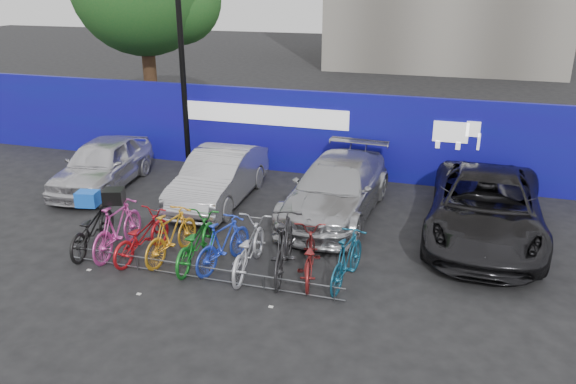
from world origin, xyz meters
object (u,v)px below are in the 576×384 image
at_px(car_3, 485,207).
at_px(bike_8, 309,255).
at_px(bike_rack, 199,272).
at_px(bike_5, 223,243).
at_px(bike_7, 284,246).
at_px(car_1, 219,177).
at_px(car_0, 102,164).
at_px(bike_1, 117,228).
at_px(bike_4, 195,242).
at_px(bike_3, 171,235).
at_px(bike_6, 248,248).
at_px(bike_9, 347,259).
at_px(lamppost, 182,56).
at_px(bike_0, 92,228).
at_px(bike_2, 141,236).
at_px(car_2, 337,188).

bearing_deg(car_3, bike_8, -136.99).
bearing_deg(bike_rack, bike_5, 67.86).
distance_m(bike_7, bike_8, 0.49).
bearing_deg(car_1, car_0, 177.16).
xyz_separation_m(bike_1, bike_5, (2.30, 0.07, -0.05)).
distance_m(car_3, bike_1, 7.75).
bearing_deg(bike_rack, bike_8, 19.86).
distance_m(car_0, bike_4, 5.43).
relative_size(bike_3, bike_6, 0.91).
relative_size(bike_3, bike_9, 1.03).
distance_m(bike_6, bike_8, 1.17).
relative_size(lamppost, bike_7, 3.09).
bearing_deg(bike_9, bike_6, 11.51).
relative_size(car_0, car_1, 0.98).
bearing_deg(bike_0, bike_rack, 159.90).
xyz_separation_m(car_3, bike_7, (-3.64, -2.86, -0.11)).
bearing_deg(bike_6, car_3, -149.11).
height_order(bike_rack, bike_0, bike_0).
relative_size(car_1, bike_2, 2.29).
height_order(bike_5, bike_9, bike_5).
height_order(car_2, bike_2, car_2).
relative_size(car_3, bike_8, 2.93).
bearing_deg(car_3, lamppost, 164.69).
bearing_deg(bike_1, car_0, -53.32).
relative_size(bike_rack, bike_1, 3.06).
relative_size(lamppost, bike_rack, 1.09).
xyz_separation_m(bike_1, bike_4, (1.73, 0.02, -0.07)).
xyz_separation_m(car_1, car_3, (6.33, -0.25, 0.05)).
distance_m(bike_1, bike_8, 4.00).
bearing_deg(bike_2, car_3, -148.61).
height_order(bike_6, bike_8, bike_6).
relative_size(bike_0, bike_8, 1.08).
distance_m(bike_rack, car_3, 6.23).
xyz_separation_m(bike_2, bike_4, (1.17, 0.04, 0.03)).
xyz_separation_m(lamppost, bike_8, (5.14, -5.30, -2.82)).
relative_size(lamppost, bike_0, 3.27).
bearing_deg(car_2, bike_6, -103.70).
bearing_deg(car_0, bike_3, -47.72).
bearing_deg(lamppost, bike_2, -72.72).
xyz_separation_m(bike_6, bike_7, (0.69, 0.09, 0.10)).
height_order(car_0, bike_1, car_0).
distance_m(lamppost, bike_3, 6.47).
distance_m(lamppost, bike_7, 7.58).
xyz_separation_m(car_2, bike_4, (-2.09, -3.26, -0.19)).
xyz_separation_m(car_0, bike_0, (2.00, -3.33, -0.17)).
height_order(bike_1, bike_3, bike_1).
height_order(car_2, bike_3, car_2).
bearing_deg(bike_7, bike_0, -6.14).
xyz_separation_m(lamppost, car_1, (1.98, -2.22, -2.62)).
height_order(car_1, car_2, car_2).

